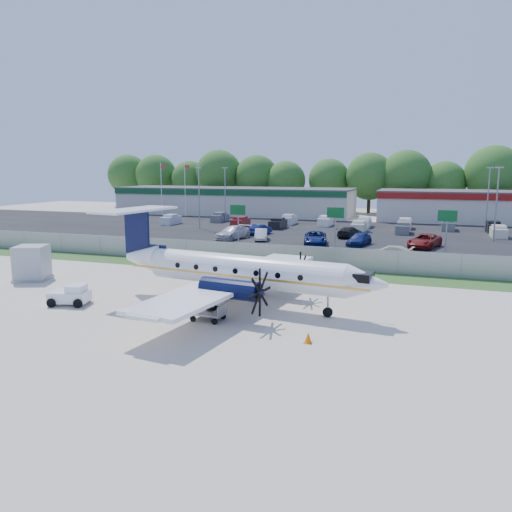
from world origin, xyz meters
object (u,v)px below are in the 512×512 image
(baggage_cart_far, at_px, (208,312))
(service_container, at_px, (32,264))
(pushback_tug, at_px, (71,295))
(aircraft, at_px, (239,270))
(baggage_cart_near, at_px, (219,291))

(baggage_cart_far, bearing_deg, service_container, 163.14)
(pushback_tug, xyz_separation_m, service_container, (-7.98, 5.17, 0.66))
(aircraft, distance_m, baggage_cart_near, 2.97)
(baggage_cart_near, bearing_deg, baggage_cart_far, -73.77)
(baggage_cart_far, bearing_deg, baggage_cart_near, 106.23)
(baggage_cart_far, xyz_separation_m, service_container, (-17.99, 5.45, 0.80))
(baggage_cart_near, bearing_deg, aircraft, -32.06)
(baggage_cart_near, bearing_deg, service_container, 178.47)
(aircraft, bearing_deg, service_container, 174.81)
(service_container, bearing_deg, baggage_cart_near, -1.53)
(pushback_tug, height_order, service_container, service_container)
(baggage_cart_far, relative_size, service_container, 0.65)
(aircraft, xyz_separation_m, pushback_tug, (-10.53, -3.48, -1.69))
(baggage_cart_near, bearing_deg, pushback_tug, -151.08)
(pushback_tug, bearing_deg, service_container, 147.09)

